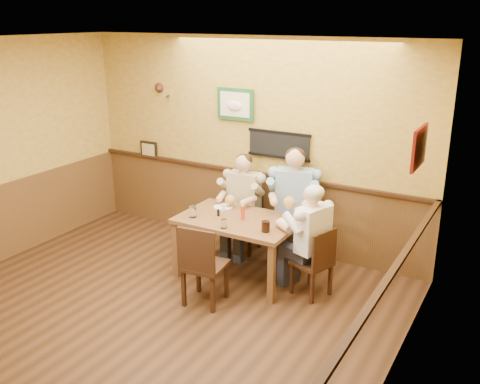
% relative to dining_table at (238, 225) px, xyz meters
% --- Properties ---
extents(room, '(5.02, 5.03, 2.81)m').
position_rel_dining_table_xyz_m(room, '(-0.26, -1.33, 1.03)').
color(room, '#341E0F').
rests_on(room, ground).
extents(dining_table, '(1.40, 0.90, 0.75)m').
position_rel_dining_table_xyz_m(dining_table, '(0.00, 0.00, 0.00)').
color(dining_table, brown).
rests_on(dining_table, ground).
extents(chair_back_left, '(0.42, 0.42, 0.85)m').
position_rel_dining_table_xyz_m(chair_back_left, '(-0.31, 0.68, -0.24)').
color(chair_back_left, '#392112').
rests_on(chair_back_left, ground).
extents(chair_back_right, '(0.54, 0.54, 0.94)m').
position_rel_dining_table_xyz_m(chair_back_right, '(0.38, 0.75, -0.19)').
color(chair_back_right, '#392112').
rests_on(chair_back_right, ground).
extents(chair_right_end, '(0.48, 0.48, 0.82)m').
position_rel_dining_table_xyz_m(chair_right_end, '(0.95, 0.01, -0.25)').
color(chair_right_end, '#392112').
rests_on(chair_right_end, ground).
extents(chair_near_side, '(0.48, 0.48, 0.94)m').
position_rel_dining_table_xyz_m(chair_near_side, '(-0.00, -0.73, -0.19)').
color(chair_near_side, '#392112').
rests_on(chair_near_side, ground).
extents(diner_tan_shirt, '(0.60, 0.60, 1.21)m').
position_rel_dining_table_xyz_m(diner_tan_shirt, '(-0.31, 0.68, -0.05)').
color(diner_tan_shirt, '#CABC8B').
rests_on(diner_tan_shirt, ground).
extents(diner_blue_polo, '(0.77, 0.77, 1.34)m').
position_rel_dining_table_xyz_m(diner_blue_polo, '(0.38, 0.75, 0.01)').
color(diner_blue_polo, '#83A5C5').
rests_on(diner_blue_polo, ground).
extents(diner_white_elder, '(0.69, 0.69, 1.17)m').
position_rel_dining_table_xyz_m(diner_white_elder, '(0.95, 0.01, -0.07)').
color(diner_white_elder, white).
rests_on(diner_white_elder, ground).
extents(water_glass_left, '(0.12, 0.12, 0.13)m').
position_rel_dining_table_xyz_m(water_glass_left, '(-0.49, -0.23, 0.16)').
color(water_glass_left, white).
rests_on(water_glass_left, dining_table).
extents(water_glass_mid, '(0.07, 0.07, 0.11)m').
position_rel_dining_table_xyz_m(water_glass_mid, '(0.01, -0.35, 0.15)').
color(water_glass_mid, silver).
rests_on(water_glass_mid, dining_table).
extents(cola_tumbler, '(0.10, 0.10, 0.12)m').
position_rel_dining_table_xyz_m(cola_tumbler, '(0.47, -0.21, 0.15)').
color(cola_tumbler, black).
rests_on(cola_tumbler, dining_table).
extents(hot_sauce_bottle, '(0.06, 0.06, 0.19)m').
position_rel_dining_table_xyz_m(hot_sauce_bottle, '(0.06, -0.01, 0.18)').
color(hot_sauce_bottle, '#C23914').
rests_on(hot_sauce_bottle, dining_table).
extents(salt_shaker, '(0.04, 0.04, 0.10)m').
position_rel_dining_table_xyz_m(salt_shaker, '(-0.27, 0.10, 0.14)').
color(salt_shaker, white).
rests_on(salt_shaker, dining_table).
extents(pepper_shaker, '(0.03, 0.03, 0.08)m').
position_rel_dining_table_xyz_m(pepper_shaker, '(-0.25, -0.05, 0.13)').
color(pepper_shaker, black).
rests_on(pepper_shaker, dining_table).
extents(plate_far_left, '(0.25, 0.25, 0.02)m').
position_rel_dining_table_xyz_m(plate_far_left, '(-0.35, 0.22, 0.10)').
color(plate_far_left, silver).
rests_on(plate_far_left, dining_table).
extents(plate_far_right, '(0.31, 0.31, 0.02)m').
position_rel_dining_table_xyz_m(plate_far_right, '(0.56, 0.18, 0.10)').
color(plate_far_right, white).
rests_on(plate_far_right, dining_table).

